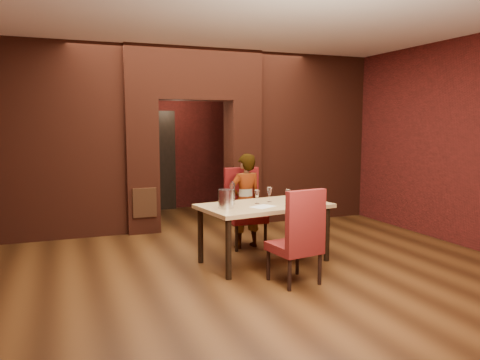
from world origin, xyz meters
The scene contains 24 objects.
floor centered at (0.00, 0.00, 0.00)m, with size 8.00×8.00×0.00m, color #482812.
ceiling centered at (0.00, 0.00, 3.20)m, with size 7.00×8.00×0.04m, color silver.
wall_back centered at (0.00, 4.00, 1.60)m, with size 7.00×0.04×3.20m, color maroon.
wall_front centered at (0.00, -4.00, 1.60)m, with size 7.00×0.04×3.20m, color maroon.
wall_right centered at (3.50, 0.00, 1.60)m, with size 0.04×8.00×3.20m, color maroon.
pillar_left centered at (-0.95, 2.00, 1.15)m, with size 0.55×0.55×2.30m, color maroon.
pillar_right centered at (0.95, 2.00, 1.15)m, with size 0.55×0.55×2.30m, color maroon.
lintel centered at (0.00, 2.00, 2.75)m, with size 2.45×0.55×0.90m, color maroon.
wing_wall_left centered at (-2.36, 2.00, 1.60)m, with size 2.27×0.35×3.20m, color maroon.
wing_wall_right centered at (2.36, 2.00, 1.60)m, with size 2.27×0.35×3.20m, color maroon.
vent_panel centered at (-0.95, 1.71, 0.55)m, with size 0.40×0.03×0.50m, color #A55A30.
rear_door centered at (-0.40, 3.94, 1.05)m, with size 0.90×0.08×2.10m, color black.
rear_door_frame centered at (-0.40, 3.90, 1.05)m, with size 1.02×0.04×2.22m, color black.
dining_table centered at (0.30, -0.48, 0.40)m, with size 1.72×0.97×0.80m, color tan.
chair_far centered at (0.37, 0.36, 0.60)m, with size 0.55×0.55×1.20m, color maroon.
chair_near centered at (0.28, -1.37, 0.57)m, with size 0.52×0.52×1.14m, color maroon.
person_seated centered at (0.34, 0.32, 0.72)m, with size 0.53×0.34×1.44m, color silver.
wine_glass_a centered at (0.21, -0.42, 0.90)m, with size 0.08×0.08×0.19m, color white, non-canonical shape.
wine_glass_b centered at (0.43, -0.35, 0.91)m, with size 0.08×0.08×0.21m, color white, non-canonical shape.
wine_glass_c centered at (0.61, -0.57, 0.90)m, with size 0.08×0.08×0.20m, color white, non-canonical shape.
tasting_sheet centered at (0.19, -0.67, 0.81)m, with size 0.30×0.22×0.00m, color white.
wine_bucket centered at (-0.30, -0.59, 0.93)m, with size 0.20×0.20×0.24m, color silver.
water_bottle centered at (-0.11, -0.33, 0.96)m, with size 0.07×0.07×0.31m, color white.
potted_plant centered at (1.29, 0.35, 0.18)m, with size 0.33×0.29×0.37m, color #215F1A.
Camera 1 is at (-2.27, -6.19, 1.89)m, focal length 35.00 mm.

